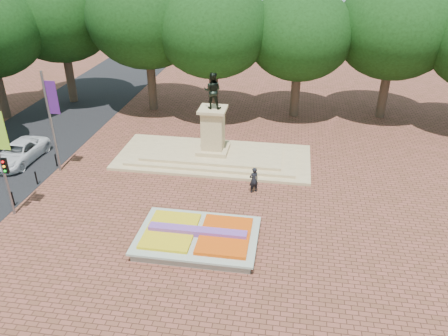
{
  "coord_description": "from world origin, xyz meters",
  "views": [
    {
      "loc": [
        5.34,
        -20.14,
        14.29
      ],
      "look_at": [
        1.68,
        2.53,
        2.2
      ],
      "focal_mm": 35.0,
      "sensor_mm": 36.0,
      "label": 1
    }
  ],
  "objects_px": {
    "monument": "(213,148)",
    "pedestrian": "(254,180)",
    "flower_bed": "(198,237)",
    "van": "(19,153)"
  },
  "relations": [
    {
      "from": "monument",
      "to": "pedestrian",
      "type": "height_order",
      "value": "monument"
    },
    {
      "from": "flower_bed",
      "to": "van",
      "type": "height_order",
      "value": "van"
    },
    {
      "from": "flower_bed",
      "to": "monument",
      "type": "height_order",
      "value": "monument"
    },
    {
      "from": "flower_bed",
      "to": "van",
      "type": "bearing_deg",
      "value": 153.59
    },
    {
      "from": "flower_bed",
      "to": "van",
      "type": "xyz_separation_m",
      "value": [
        -14.7,
        7.3,
        0.33
      ]
    },
    {
      "from": "flower_bed",
      "to": "pedestrian",
      "type": "xyz_separation_m",
      "value": [
        2.35,
        5.73,
        0.49
      ]
    },
    {
      "from": "flower_bed",
      "to": "monument",
      "type": "distance_m",
      "value": 10.07
    },
    {
      "from": "monument",
      "to": "van",
      "type": "xyz_separation_m",
      "value": [
        -13.67,
        -2.7,
        -0.18
      ]
    },
    {
      "from": "flower_bed",
      "to": "pedestrian",
      "type": "relative_size",
      "value": 3.64
    },
    {
      "from": "pedestrian",
      "to": "monument",
      "type": "bearing_deg",
      "value": -85.73
    }
  ]
}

